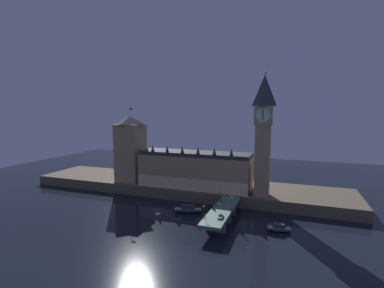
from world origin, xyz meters
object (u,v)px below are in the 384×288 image
street_lamp_far (220,192)px  boat_upstream (188,210)px  victoria_tower (131,149)px  street_lamp_mid (232,202)px  car_northbound_lead (221,203)px  street_lamp_near (204,210)px  pedestrian_far_rail (221,197)px  clock_tower (263,131)px  boat_downstream (279,229)px  pedestrian_near_rail (205,216)px  pedestrian_mid_walk (230,210)px  car_southbound_lead (221,217)px

street_lamp_far → boat_upstream: 20.14m
victoria_tower → street_lamp_far: 75.43m
street_lamp_mid → street_lamp_far: 17.77m
car_northbound_lead → street_lamp_near: bearing=-96.9°
victoria_tower → pedestrian_far_rail: 76.31m
victoria_tower → street_lamp_near: bearing=-35.3°
clock_tower → boat_downstream: (11.69, -32.40, -43.01)m
clock_tower → boat_downstream: bearing=-70.2°
clock_tower → pedestrian_near_rail: bearing=-115.0°
pedestrian_far_rail → boat_downstream: (32.31, -17.69, -6.34)m
pedestrian_near_rail → boat_upstream: size_ratio=0.09×
pedestrian_far_rail → pedestrian_near_rail: bearing=-90.0°
pedestrian_far_rail → boat_upstream: pedestrian_far_rail is taller
street_lamp_far → boat_downstream: street_lamp_far is taller
pedestrian_mid_walk → boat_downstream: size_ratio=0.15×
car_southbound_lead → street_lamp_mid: street_lamp_mid is taller
street_lamp_near → street_lamp_mid: street_lamp_mid is taller
boat_downstream → pedestrian_mid_walk: bearing=-178.8°
car_northbound_lead → street_lamp_mid: size_ratio=0.69×
street_lamp_far → boat_upstream: (-15.93, -8.21, -9.19)m
clock_tower → pedestrian_mid_walk: bearing=-109.3°
pedestrian_mid_walk → victoria_tower: bearing=155.0°
car_northbound_lead → boat_upstream: bearing=-177.3°
clock_tower → boat_upstream: 61.48m
boat_upstream → boat_downstream: size_ratio=1.42×
clock_tower → pedestrian_far_rail: size_ratio=41.73×
street_lamp_near → boat_downstream: (32.71, 12.96, -9.34)m
clock_tower → pedestrian_mid_walk: (-11.48, -32.87, -36.60)m
pedestrian_far_rail → boat_upstream: (-16.33, -9.42, -6.13)m
car_northbound_lead → boat_downstream: bearing=-17.0°
car_northbound_lead → boat_downstream: car_northbound_lead is taller
car_southbound_lead → pedestrian_far_rail: bearing=103.9°
car_southbound_lead → street_lamp_mid: bearing=77.1°
clock_tower → pedestrian_mid_walk: 50.51m
victoria_tower → street_lamp_far: bearing=-16.1°
street_lamp_near → boat_downstream: street_lamp_near is taller
clock_tower → street_lamp_near: bearing=-114.9°
street_lamp_near → street_lamp_mid: 17.77m
pedestrian_mid_walk → boat_upstream: 27.64m
clock_tower → street_lamp_far: size_ratio=11.24×
street_lamp_far → victoria_tower: bearing=163.9°
victoria_tower → car_southbound_lead: (77.41, -46.71, -22.20)m
car_southbound_lead → boat_downstream: car_southbound_lead is taller
pedestrian_mid_walk → pedestrian_far_rail: pedestrian_mid_walk is taller
victoria_tower → boat_downstream: size_ratio=4.27×
car_southbound_lead → pedestrian_far_rail: 28.48m
street_lamp_near → street_lamp_far: 29.44m
street_lamp_near → pedestrian_near_rail: bearing=70.8°
pedestrian_near_rail → street_lamp_far: (-0.40, 28.29, 3.12)m
car_southbound_lead → boat_upstream: 30.08m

